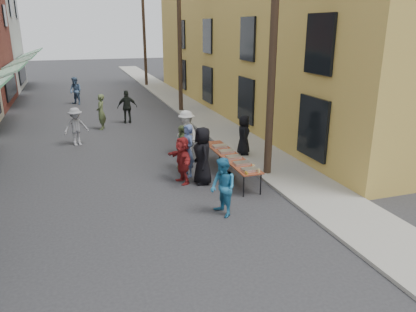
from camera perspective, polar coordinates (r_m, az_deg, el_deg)
ground at (r=10.73m, az=-5.52°, el=-10.55°), size 120.00×120.00×0.00m
sidewalk at (r=25.72m, az=-2.30°, el=6.52°), size 2.20×60.00×0.10m
building_ochre at (r=26.68m, az=11.50°, el=17.30°), size 10.00×28.00×10.00m
utility_pole_near at (r=13.78m, az=9.15°, el=15.18°), size 0.26×0.26×9.00m
utility_pole_mid at (r=25.05m, az=-4.03°, el=16.44°), size 0.26×0.26×9.00m
utility_pole_far at (r=36.78m, az=-8.97°, el=16.70°), size 0.26×0.26×9.00m
serving_table at (r=14.23m, az=3.16°, el=-0.09°), size 0.70×4.00×0.75m
catering_tray_sausage at (r=12.77m, az=5.88°, el=-1.92°), size 0.50×0.33×0.08m
catering_tray_foil_b at (r=13.33m, az=4.74°, el=-1.03°), size 0.50×0.33×0.08m
catering_tray_buns at (r=13.94m, az=3.62°, el=-0.15°), size 0.50×0.33×0.08m
catering_tray_foil_d at (r=14.56m, az=2.59°, el=0.66°), size 0.50×0.33×0.08m
catering_tray_buns_end at (r=15.19m, az=1.65°, el=1.40°), size 0.50×0.33×0.08m
condiment_jar_a at (r=12.43m, az=5.52°, el=-2.47°), size 0.07×0.07×0.08m
condiment_jar_b at (r=12.51m, az=5.34°, el=-2.32°), size 0.07×0.07×0.08m
condiment_jar_c at (r=12.60m, az=5.15°, el=-2.18°), size 0.07×0.07×0.08m
cup_stack at (r=12.63m, az=7.18°, el=-2.10°), size 0.08×0.08×0.12m
guest_front_a at (r=13.47m, az=-0.76°, el=0.06°), size 0.65×0.97×1.95m
guest_front_b at (r=14.17m, az=-2.87°, el=0.76°), size 0.57×0.75×1.86m
guest_front_c at (r=11.21m, az=2.11°, el=-4.45°), size 0.77×0.92×1.67m
guest_front_d at (r=16.62m, az=-3.03°, el=3.30°), size 1.05×1.35×1.85m
guest_front_e at (r=14.87m, az=-3.63°, el=1.21°), size 0.59×1.04×1.68m
guest_queue_back at (r=13.59m, az=-3.63°, el=-0.57°), size 0.72×1.55×1.61m
server at (r=16.38m, az=5.05°, el=2.97°), size 0.74×0.91×1.61m
passerby_left at (r=18.84m, az=-18.07°, el=3.94°), size 1.23×0.91×1.69m
passerby_mid at (r=22.58m, az=-11.30°, el=6.79°), size 1.06×0.46×1.79m
passerby_right at (r=21.48m, az=-14.82°, el=6.01°), size 0.57×0.74×1.81m
passerby_far at (r=29.03m, az=-18.11°, el=8.70°), size 1.12×1.12×1.83m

